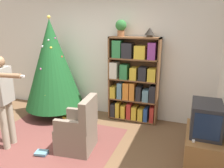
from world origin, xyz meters
name	(u,v)px	position (x,y,z in m)	size (l,w,h in m)	color
ground_plane	(51,162)	(0.00, 0.00, 0.00)	(14.00, 14.00, 0.00)	brown
wall_back	(103,57)	(0.00, 2.12, 1.30)	(8.00, 0.10, 2.60)	silver
area_rug	(43,147)	(-0.37, 0.30, 0.00)	(2.35, 2.19, 0.01)	brown
bookshelf	(133,82)	(0.77, 1.88, 0.85)	(1.03, 0.31, 1.77)	brown
tv_stand	(202,150)	(2.13, 0.67, 0.27)	(0.48, 0.88, 0.54)	#996638
television	(206,118)	(2.13, 0.67, 0.77)	(0.40, 0.56, 0.45)	#28282D
game_remote	(193,139)	(1.99, 0.41, 0.56)	(0.04, 0.12, 0.02)	white
christmas_tree	(52,64)	(-0.96, 1.55, 1.17)	(1.28, 1.28, 2.19)	#4C3323
armchair	(78,132)	(0.23, 0.46, 0.32)	(0.63, 0.62, 0.92)	#7A6B5B
standing_person	(4,95)	(-0.92, 0.15, 0.92)	(0.68, 0.46, 1.55)	#9E937F
potted_plant	(121,27)	(0.48, 1.89, 1.96)	(0.22, 0.22, 0.33)	#935B38
table_lamp	(150,32)	(1.06, 1.89, 1.87)	(0.20, 0.20, 0.18)	#473828
book_pile_near_tree	(67,119)	(-0.49, 1.28, 0.06)	(0.23, 0.18, 0.13)	#232328
book_pile_by_chair	(42,153)	(-0.26, 0.10, 0.03)	(0.22, 0.19, 0.06)	#284C93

